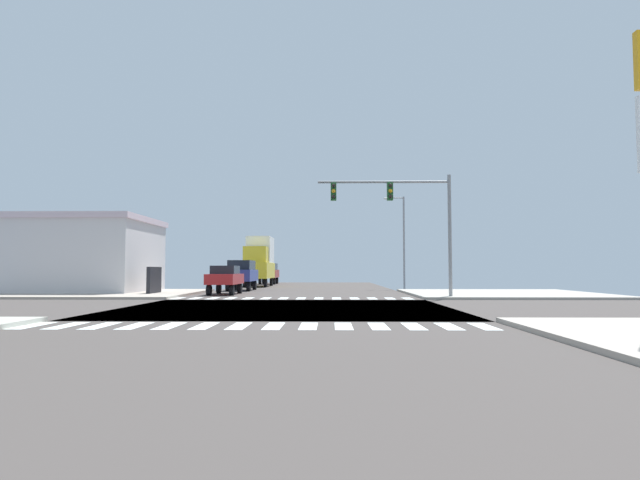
# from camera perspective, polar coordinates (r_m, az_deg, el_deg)

# --- Properties ---
(ground) EXTENTS (90.00, 90.00, 0.05)m
(ground) POSITION_cam_1_polar(r_m,az_deg,el_deg) (22.63, -3.70, -7.38)
(ground) COLOR #443D3A
(sidewalk_corner_ne) EXTENTS (12.00, 12.00, 0.14)m
(sidewalk_corner_ne) POSITION_cam_1_polar(r_m,az_deg,el_deg) (36.28, 19.01, -5.50)
(sidewalk_corner_ne) COLOR #A09B91
(sidewalk_corner_ne) RESTS_ON ground
(sidewalk_corner_nw) EXTENTS (12.00, 12.00, 0.14)m
(sidewalk_corner_nw) POSITION_cam_1_polar(r_m,az_deg,el_deg) (37.59, -22.35, -5.35)
(sidewalk_corner_nw) COLOR #A69A8B
(sidewalk_corner_nw) RESTS_ON ground
(crosswalk_near) EXTENTS (13.50, 2.00, 0.01)m
(crosswalk_near) POSITION_cam_1_polar(r_m,az_deg,el_deg) (15.42, -6.89, -9.21)
(crosswalk_near) COLOR white
(crosswalk_near) RESTS_ON ground
(crosswalk_far) EXTENTS (13.50, 2.00, 0.01)m
(crosswalk_far) POSITION_cam_1_polar(r_m,az_deg,el_deg) (29.91, -3.02, -6.32)
(crosswalk_far) COLOR white
(crosswalk_far) RESTS_ON ground
(traffic_signal_mast) EXTENTS (7.56, 0.55, 7.01)m
(traffic_signal_mast) POSITION_cam_1_polar(r_m,az_deg,el_deg) (30.23, 8.54, 3.62)
(traffic_signal_mast) COLOR gray
(traffic_signal_mast) RESTS_ON ground
(street_lamp) EXTENTS (1.78, 0.32, 7.80)m
(street_lamp) POSITION_cam_1_polar(r_m,az_deg,el_deg) (44.96, 8.75, 0.71)
(street_lamp) COLOR gray
(street_lamp) RESTS_ON ground
(bank_building) EXTENTS (17.23, 8.31, 5.26)m
(bank_building) POSITION_cam_1_polar(r_m,az_deg,el_deg) (41.73, -28.22, -1.45)
(bank_building) COLOR silver
(bank_building) RESTS_ON ground
(suv_nearside_1) EXTENTS (1.96, 4.60, 2.34)m
(suv_nearside_1) POSITION_cam_1_polar(r_m,az_deg,el_deg) (41.65, -8.46, -3.50)
(suv_nearside_1) COLOR black
(suv_nearside_1) RESTS_ON ground
(suv_farside_2) EXTENTS (1.96, 4.60, 2.34)m
(suv_farside_2) POSITION_cam_1_polar(r_m,az_deg,el_deg) (59.76, -5.57, -3.43)
(suv_farside_2) COLOR black
(suv_farside_2) RESTS_ON ground
(box_truck_crossing_1) EXTENTS (2.40, 7.20, 4.85)m
(box_truck_crossing_1) POSITION_cam_1_polar(r_m,az_deg,el_deg) (51.69, -6.59, -2.16)
(box_truck_crossing_1) COLOR black
(box_truck_crossing_1) RESTS_ON ground
(sedan_leading_1) EXTENTS (1.80, 4.30, 1.88)m
(sedan_leading_1) POSITION_cam_1_polar(r_m,az_deg,el_deg) (35.20, -10.22, -4.00)
(sedan_leading_1) COLOR black
(sedan_leading_1) RESTS_ON ground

